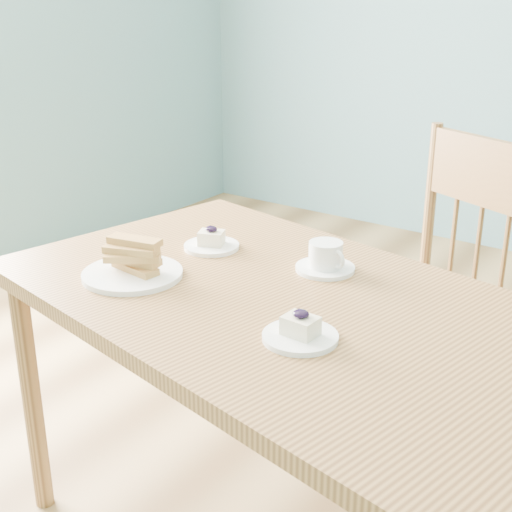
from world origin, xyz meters
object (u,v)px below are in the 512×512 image
dining_table (290,329)px  dining_chair (436,306)px  coffee_cup (326,259)px  biscotti_plate (132,265)px  cheesecake_plate_far (211,243)px  cheesecake_plate_near (300,332)px

dining_table → dining_chair: (0.10, 0.65, -0.16)m
coffee_cup → biscotti_plate: 0.47m
cheesecake_plate_far → biscotti_plate: size_ratio=0.61×
cheesecake_plate_near → biscotti_plate: biscotti_plate is taller
biscotti_plate → coffee_cup: bearing=40.4°
dining_table → coffee_cup: coffee_cup is taller
dining_chair → cheesecake_plate_far: (-0.45, -0.50, 0.25)m
cheesecake_plate_near → cheesecake_plate_far: size_ratio=1.03×
dining_chair → cheesecake_plate_near: bearing=-65.3°
dining_chair → cheesecake_plate_near: size_ratio=6.68×
cheesecake_plate_far → coffee_cup: size_ratio=1.01×
dining_table → cheesecake_plate_near: 0.21m
dining_table → dining_chair: 0.68m
dining_chair → coffee_cup: size_ratio=6.94×
dining_chair → biscotti_plate: size_ratio=4.21×
coffee_cup → dining_table: bearing=-65.6°
dining_chair → biscotti_plate: (-0.48, -0.76, 0.27)m
dining_table → cheesecake_plate_near: size_ratio=10.09×
dining_chair → biscotti_plate: bearing=-99.1°
dining_table → cheesecake_plate_far: size_ratio=10.43×
cheesecake_plate_near → cheesecake_plate_far: (-0.47, 0.30, -0.00)m
dining_table → coffee_cup: 0.22m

